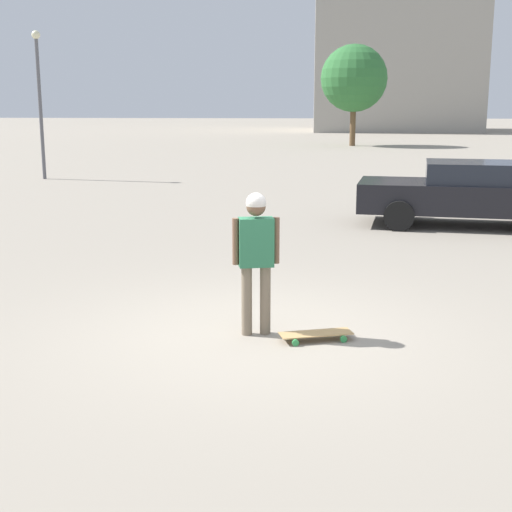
% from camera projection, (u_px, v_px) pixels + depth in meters
% --- Properties ---
extents(ground_plane, '(220.00, 220.00, 0.00)m').
position_uv_depth(ground_plane, '(256.00, 334.00, 8.04)').
color(ground_plane, gray).
extents(person, '(0.28, 0.51, 1.60)m').
position_uv_depth(person, '(256.00, 248.00, 7.83)').
color(person, '#7A6B56').
rests_on(person, ground_plane).
extents(skateboard, '(0.47, 0.84, 0.09)m').
position_uv_depth(skateboard, '(316.00, 334.00, 7.81)').
color(skateboard, tan).
rests_on(skateboard, ground_plane).
extents(car_parked_near, '(2.49, 4.81, 1.35)m').
position_uv_depth(car_parked_near, '(471.00, 193.00, 14.90)').
color(car_parked_near, black).
rests_on(car_parked_near, ground_plane).
extents(building_block_distant, '(12.33, 14.38, 21.68)m').
position_uv_depth(building_block_distant, '(396.00, 8.00, 63.77)').
color(building_block_distant, '#9E998E').
rests_on(building_block_distant, ground_plane).
extents(tree_distant, '(3.92, 3.92, 5.90)m').
position_uv_depth(tree_distant, '(354.00, 78.00, 41.90)').
color(tree_distant, brown).
rests_on(tree_distant, ground_plane).
extents(lamp_post, '(0.28, 0.28, 4.86)m').
position_uv_depth(lamp_post, '(39.00, 92.00, 23.68)').
color(lamp_post, '#59595E').
rests_on(lamp_post, ground_plane).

